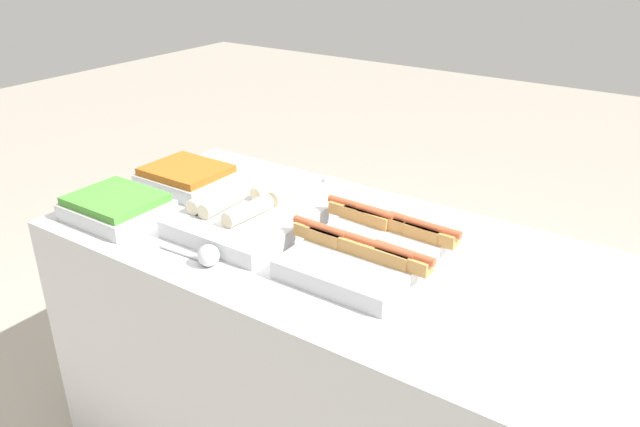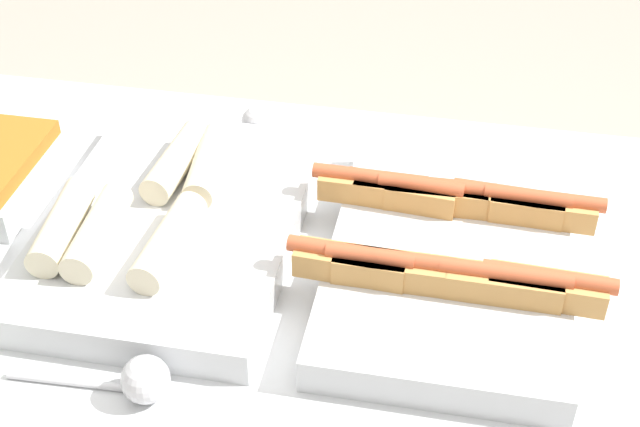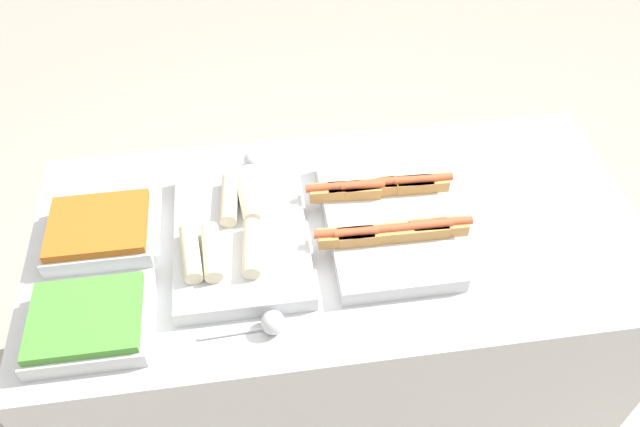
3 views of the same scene
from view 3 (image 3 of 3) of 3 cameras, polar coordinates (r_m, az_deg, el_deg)
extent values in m
plane|color=#ADA393|center=(2.45, 1.36, -15.15)|extent=(12.00, 12.00, 0.00)
cube|color=silver|center=(2.07, 1.56, -9.54)|extent=(1.70, 0.82, 0.86)
cube|color=silver|center=(1.73, 5.97, -0.63)|extent=(0.32, 0.50, 0.05)
cube|color=tan|center=(1.63, 4.18, -2.06)|extent=(0.15, 0.04, 0.04)
cylinder|color=#C15633|center=(1.62, 4.22, -1.59)|extent=(0.17, 0.02, 0.02)
cube|color=tan|center=(1.63, 2.35, -2.21)|extent=(0.15, 0.05, 0.04)
cylinder|color=#C15633|center=(1.61, 2.37, -1.74)|extent=(0.17, 0.03, 0.02)
cube|color=tan|center=(1.66, 9.16, -1.56)|extent=(0.15, 0.05, 0.04)
cylinder|color=#C15633|center=(1.65, 9.24, -1.09)|extent=(0.17, 0.02, 0.02)
cube|color=tan|center=(1.68, 10.89, -1.27)|extent=(0.15, 0.05, 0.04)
cylinder|color=#C15633|center=(1.66, 10.99, -0.80)|extent=(0.17, 0.03, 0.02)
cube|color=tan|center=(1.75, 3.16, 2.08)|extent=(0.15, 0.06, 0.04)
cylinder|color=#C15633|center=(1.73, 3.19, 2.56)|extent=(0.17, 0.04, 0.02)
cube|color=tan|center=(1.78, 7.94, 2.59)|extent=(0.15, 0.05, 0.04)
cylinder|color=#C15633|center=(1.76, 8.01, 3.06)|extent=(0.17, 0.03, 0.02)
cube|color=tan|center=(1.79, 9.33, 2.67)|extent=(0.15, 0.05, 0.04)
cylinder|color=#C15633|center=(1.77, 9.41, 3.13)|extent=(0.17, 0.03, 0.02)
cube|color=tan|center=(1.74, 1.50, 2.04)|extent=(0.15, 0.05, 0.04)
cylinder|color=#C15633|center=(1.73, 1.51, 2.51)|extent=(0.17, 0.03, 0.02)
cube|color=tan|center=(1.75, 4.57, 2.28)|extent=(0.15, 0.05, 0.04)
cylinder|color=#C15633|center=(1.74, 4.61, 2.75)|extent=(0.17, 0.03, 0.02)
cube|color=silver|center=(1.70, -7.21, -2.01)|extent=(0.35, 0.51, 0.05)
cylinder|color=beige|center=(1.61, -9.87, -3.47)|extent=(0.05, 0.17, 0.05)
cylinder|color=beige|center=(1.73, -8.30, 1.28)|extent=(0.06, 0.17, 0.05)
cylinder|color=beige|center=(1.60, -6.27, -3.17)|extent=(0.06, 0.17, 0.05)
cylinder|color=beige|center=(1.62, -11.74, -3.57)|extent=(0.06, 0.17, 0.05)
cylinder|color=beige|center=(1.73, -6.68, 1.46)|extent=(0.06, 0.17, 0.05)
cube|color=silver|center=(1.61, -20.35, -9.57)|extent=(0.28, 0.24, 0.05)
cube|color=#4C9338|center=(1.58, -20.70, -8.82)|extent=(0.26, 0.22, 0.02)
cube|color=silver|center=(1.79, -19.37, -1.74)|extent=(0.28, 0.24, 0.05)
cube|color=#B7601E|center=(1.77, -19.66, -0.94)|extent=(0.26, 0.22, 0.02)
cylinder|color=silver|center=(1.54, -7.66, -10.74)|extent=(0.18, 0.02, 0.01)
sphere|color=silver|center=(1.52, -4.32, -9.90)|extent=(0.06, 0.06, 0.06)
cylinder|color=silver|center=(1.92, -8.52, 4.01)|extent=(0.17, 0.02, 0.01)
sphere|color=silver|center=(1.90, -6.11, 4.82)|extent=(0.06, 0.06, 0.06)
camera|label=1|loc=(1.17, 73.13, -17.08)|focal=35.00mm
camera|label=2|loc=(0.60, 32.82, -15.04)|focal=50.00mm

